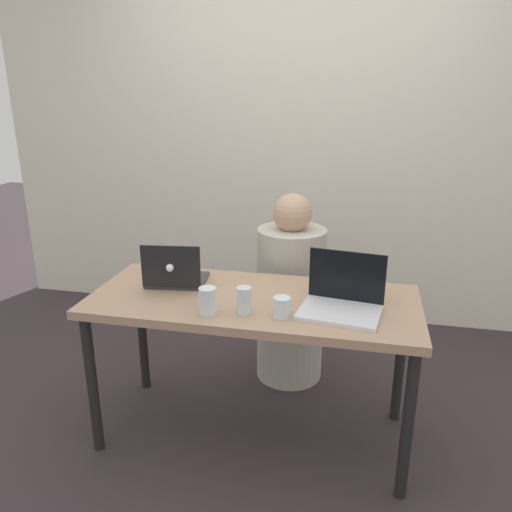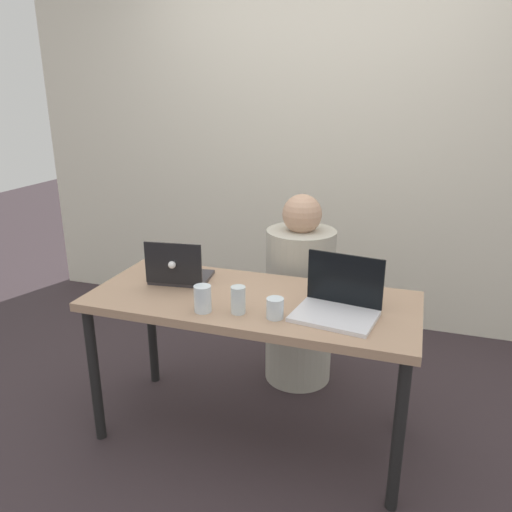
{
  "view_description": "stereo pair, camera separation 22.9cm",
  "coord_description": "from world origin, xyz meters",
  "views": [
    {
      "loc": [
        0.46,
        -2.06,
        1.65
      ],
      "look_at": [
        0.0,
        0.06,
        0.92
      ],
      "focal_mm": 35.0,
      "sensor_mm": 36.0,
      "label": 1
    },
    {
      "loc": [
        0.69,
        -2.0,
        1.65
      ],
      "look_at": [
        0.0,
        0.06,
        0.92
      ],
      "focal_mm": 35.0,
      "sensor_mm": 36.0,
      "label": 2
    }
  ],
  "objects": [
    {
      "name": "person_at_center",
      "position": [
        0.09,
        0.58,
        0.49
      ],
      "size": [
        0.4,
        0.4,
        1.11
      ],
      "rotation": [
        0.0,
        0.0,
        3.18
      ],
      "color": "#BBB7A7",
      "rests_on": "ground"
    },
    {
      "name": "back_wall",
      "position": [
        0.0,
        1.52,
        1.28
      ],
      "size": [
        4.5,
        0.1,
        2.56
      ],
      "primitive_type": "cube",
      "color": "silver",
      "rests_on": "ground"
    },
    {
      "name": "water_glass_right",
      "position": [
        0.16,
        -0.17,
        0.78
      ],
      "size": [
        0.07,
        0.07,
        0.09
      ],
      "color": "silver",
      "rests_on": "desk"
    },
    {
      "name": "desk",
      "position": [
        0.0,
        0.0,
        0.66
      ],
      "size": [
        1.5,
        0.64,
        0.74
      ],
      "color": "tan",
      "rests_on": "ground"
    },
    {
      "name": "ground_plane",
      "position": [
        0.0,
        0.0,
        0.0
      ],
      "size": [
        12.0,
        12.0,
        0.0
      ],
      "primitive_type": "plane",
      "color": "#362B2F"
    },
    {
      "name": "water_glass_left",
      "position": [
        -0.15,
        -0.21,
        0.79
      ],
      "size": [
        0.08,
        0.08,
        0.12
      ],
      "color": "silver",
      "rests_on": "desk"
    },
    {
      "name": "laptop_front_right",
      "position": [
        0.4,
        -0.05,
        0.79
      ],
      "size": [
        0.37,
        0.31,
        0.24
      ],
      "rotation": [
        0.0,
        0.0,
        -0.14
      ],
      "color": "silver",
      "rests_on": "desk"
    },
    {
      "name": "water_glass_center",
      "position": [
        0.0,
        -0.18,
        0.79
      ],
      "size": [
        0.06,
        0.06,
        0.12
      ],
      "color": "silver",
      "rests_on": "desk"
    },
    {
      "name": "laptop_back_left",
      "position": [
        -0.4,
        0.07,
        0.79
      ],
      "size": [
        0.31,
        0.27,
        0.22
      ],
      "rotation": [
        0.0,
        0.0,
        3.27
      ],
      "color": "#37353A",
      "rests_on": "desk"
    }
  ]
}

